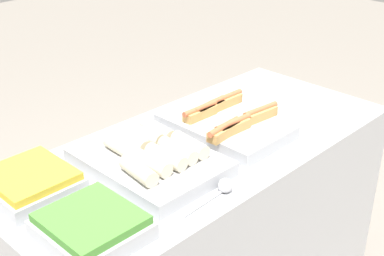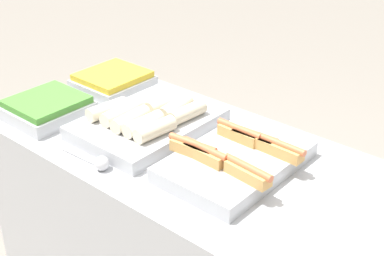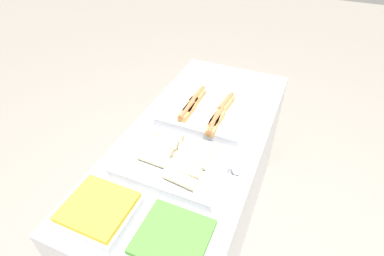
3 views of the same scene
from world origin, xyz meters
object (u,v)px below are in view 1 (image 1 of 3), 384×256
(tray_hotdogs, at_px, (225,124))
(tray_side_front, at_px, (92,227))
(serving_spoon_near, at_px, (222,188))
(tray_wraps, at_px, (151,158))
(tray_side_back, at_px, (30,182))

(tray_hotdogs, relative_size, tray_side_front, 1.75)
(tray_hotdogs, bearing_deg, tray_side_front, -167.35)
(tray_hotdogs, bearing_deg, serving_spoon_near, -139.75)
(tray_side_front, distance_m, serving_spoon_near, 0.42)
(tray_wraps, distance_m, tray_side_front, 0.39)
(tray_side_front, xyz_separation_m, tray_side_back, (0.00, 0.32, 0.00))
(tray_side_front, height_order, tray_side_back, same)
(serving_spoon_near, bearing_deg, tray_wraps, 101.14)
(serving_spoon_near, bearing_deg, tray_hotdogs, 40.25)
(tray_wraps, relative_size, serving_spoon_near, 2.26)
(tray_wraps, bearing_deg, tray_side_back, 156.27)
(tray_hotdogs, xyz_separation_m, tray_wraps, (-0.37, -0.00, 0.00))
(tray_side_front, relative_size, tray_side_back, 1.00)
(tray_wraps, relative_size, tray_side_front, 1.81)
(tray_wraps, height_order, tray_side_back, tray_wraps)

